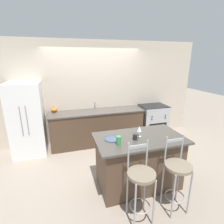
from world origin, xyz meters
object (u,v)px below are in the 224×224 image
object	(u,v)px
tumbler_cup	(119,141)
refrigerator	(27,119)
oven_range	(153,121)
bar_stool_far	(177,173)
pumpkin_decoration	(54,110)
bar_stool_near	(141,182)
dinner_plate	(112,139)
wine_glass	(139,129)
coffee_mug	(135,137)

from	to	relation	value
tumbler_cup	refrigerator	bearing A→B (deg)	129.36
oven_range	bar_stool_far	xyz separation A→B (m)	(-1.03, -2.53, 0.16)
tumbler_cup	pumpkin_decoration	world-z (taller)	tumbler_cup
bar_stool_near	dinner_plate	distance (m)	0.83
wine_glass	oven_range	bearing A→B (deg)	54.15
bar_stool_far	wine_glass	size ratio (longest dim) A/B	6.09
bar_stool_near	bar_stool_far	distance (m)	0.59
refrigerator	tumbler_cup	distance (m)	2.52
wine_glass	tumbler_cup	xyz separation A→B (m)	(-0.44, -0.19, -0.07)
wine_glass	dinner_plate	bearing A→B (deg)	178.19
wine_glass	tumbler_cup	bearing A→B (deg)	-156.51
dinner_plate	coffee_mug	world-z (taller)	coffee_mug
bar_stool_far	pumpkin_decoration	xyz separation A→B (m)	(-1.72, 2.73, 0.34)
oven_range	bar_stool_near	world-z (taller)	bar_stool_near
bar_stool_near	coffee_mug	xyz separation A→B (m)	(0.18, 0.63, 0.36)
coffee_mug	wine_glass	bearing A→B (deg)	40.78
bar_stool_far	wine_glass	xyz separation A→B (m)	(-0.29, 0.71, 0.44)
refrigerator	oven_range	bearing A→B (deg)	0.96
refrigerator	bar_stool_near	size ratio (longest dim) A/B	1.48
bar_stool_near	tumbler_cup	xyz separation A→B (m)	(-0.14, 0.54, 0.38)
bar_stool_near	pumpkin_decoration	bearing A→B (deg)	112.44
dinner_plate	bar_stool_far	bearing A→B (deg)	-43.37
refrigerator	bar_stool_near	world-z (taller)	refrigerator
oven_range	pumpkin_decoration	world-z (taller)	pumpkin_decoration
wine_glass	pumpkin_decoration	bearing A→B (deg)	125.39
dinner_plate	pumpkin_decoration	size ratio (longest dim) A/B	1.65
bar_stool_far	dinner_plate	bearing A→B (deg)	136.63
bar_stool_far	dinner_plate	world-z (taller)	bar_stool_far
pumpkin_decoration	coffee_mug	bearing A→B (deg)	-58.18
bar_stool_far	pumpkin_decoration	world-z (taller)	bar_stool_far
oven_range	dinner_plate	xyz separation A→B (m)	(-1.80, -1.80, 0.48)
coffee_mug	pumpkin_decoration	xyz separation A→B (m)	(-1.32, 2.12, -0.01)
refrigerator	dinner_plate	bearing A→B (deg)	-48.31
bar_stool_far	coffee_mug	bearing A→B (deg)	123.46
refrigerator	coffee_mug	distance (m)	2.68
bar_stool_near	coffee_mug	world-z (taller)	bar_stool_near
dinner_plate	pumpkin_decoration	xyz separation A→B (m)	(-0.95, 2.00, 0.03)
coffee_mug	tumbler_cup	size ratio (longest dim) A/B	0.78
bar_stool_far	dinner_plate	xyz separation A→B (m)	(-0.77, 0.73, 0.32)
oven_range	wine_glass	world-z (taller)	wine_glass
bar_stool_near	wine_glass	size ratio (longest dim) A/B	6.09
oven_range	tumbler_cup	bearing A→B (deg)	-131.11
oven_range	bar_stool_near	bearing A→B (deg)	-122.37
dinner_plate	tumbler_cup	distance (m)	0.22
refrigerator	oven_range	size ratio (longest dim) A/B	1.84
bar_stool_far	coffee_mug	xyz separation A→B (m)	(-0.40, 0.61, 0.36)
wine_glass	coffee_mug	bearing A→B (deg)	-139.22
coffee_mug	tumbler_cup	bearing A→B (deg)	-164.53
coffee_mug	tumbler_cup	world-z (taller)	tumbler_cup
bar_stool_far	coffee_mug	world-z (taller)	bar_stool_far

